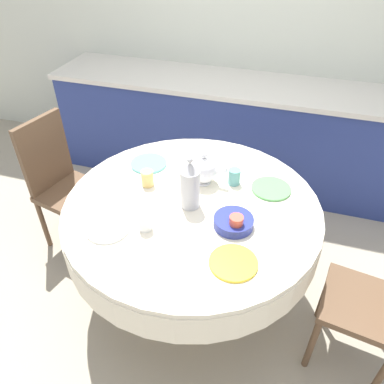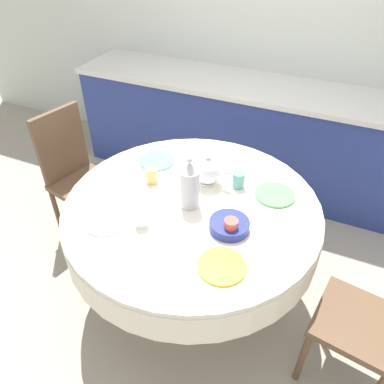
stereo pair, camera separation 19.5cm
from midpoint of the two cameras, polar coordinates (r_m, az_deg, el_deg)
name	(u,v)px [view 2 (the right image)]	position (r m, az deg, el deg)	size (l,w,h in m)	color
ground_plane	(192,290)	(2.62, 2.20, -14.81)	(12.00, 12.00, 0.00)	#9E937F
wall_back	(281,24)	(3.36, 15.25, 23.39)	(7.00, 0.05, 2.60)	beige
kitchen_counter	(258,136)	(3.36, 11.71, 8.32)	(3.24, 0.64, 0.92)	navy
dining_table	(192,220)	(2.14, 2.61, -4.35)	(1.43, 1.43, 0.77)	olive
chair_left	(382,320)	(2.09, 29.49, -16.80)	(0.46, 0.46, 0.98)	brown
chair_right	(75,171)	(2.81, -15.49, 3.07)	(0.48, 0.48, 0.98)	brown
plate_near_left	(106,221)	(1.97, -10.31, -4.44)	(0.23, 0.23, 0.01)	white
cup_near_left	(141,217)	(1.91, -4.89, -4.01)	(0.07, 0.07, 0.10)	white
plate_near_right	(222,266)	(1.75, 7.81, -11.27)	(0.23, 0.23, 0.01)	yellow
cup_near_right	(231,228)	(1.87, 8.91, -5.51)	(0.07, 0.07, 0.10)	#CC4C3D
plate_far_left	(157,161)	(2.39, -3.06, 4.70)	(0.23, 0.23, 0.01)	#60BCB7
cup_far_left	(152,175)	(2.19, -3.64, 2.47)	(0.07, 0.07, 0.10)	#DBB766
plate_far_right	(275,195)	(2.18, 15.03, -0.50)	(0.23, 0.23, 0.01)	#5BA85B
cup_far_right	(238,180)	(2.18, 9.64, 1.75)	(0.07, 0.07, 0.10)	#5BA39E
coffee_carafe	(190,185)	(1.96, 2.48, 0.95)	(0.11, 0.11, 0.31)	#B2B2B7
teapot	(208,171)	(2.16, 5.06, 3.19)	(0.22, 0.16, 0.21)	white
fruit_bowl	(229,225)	(1.91, 8.63, -5.16)	(0.20, 0.20, 0.05)	navy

